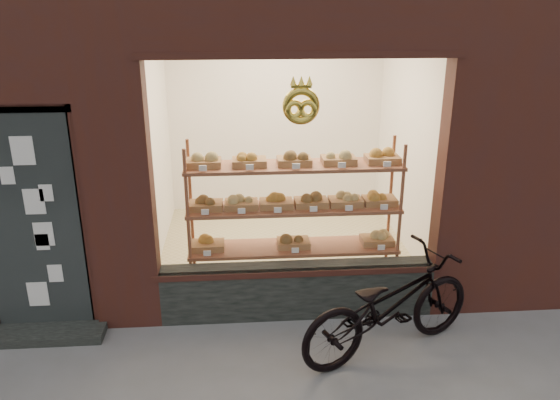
{
  "coord_description": "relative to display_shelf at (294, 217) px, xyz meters",
  "views": [
    {
      "loc": [
        -0.1,
        -2.69,
        3.0
      ],
      "look_at": [
        0.26,
        2.0,
        1.29
      ],
      "focal_mm": 35.0,
      "sensor_mm": 36.0,
      "label": 1
    }
  ],
  "objects": [
    {
      "name": "display_shelf",
      "position": [
        0.0,
        0.0,
        0.0
      ],
      "size": [
        2.2,
        0.45,
        1.7
      ],
      "color": "brown",
      "rests_on": "ground"
    },
    {
      "name": "bicycle",
      "position": [
        0.74,
        -1.1,
        -0.42
      ],
      "size": [
        1.9,
        1.29,
        0.95
      ],
      "primitive_type": "imported",
      "rotation": [
        0.0,
        0.0,
        1.98
      ],
      "color": "black",
      "rests_on": "ground"
    }
  ]
}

